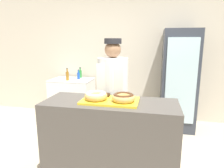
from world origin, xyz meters
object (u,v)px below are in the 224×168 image
object	(u,v)px
brownie_back_left	(106,95)
chest_freezer	(72,99)
brownie_back_right	(119,96)
bottle_blue	(79,75)
bottle_amber	(67,76)
beverage_fridge	(179,80)
serving_tray	(110,101)
baker_person	(113,97)
donut_chocolate_glaze	(123,97)
bottle_green	(80,74)
donut_light_glaze	(96,96)

from	to	relation	value
brownie_back_left	chest_freezer	xyz separation A→B (m)	(-1.13, 1.61, -0.58)
brownie_back_left	brownie_back_right	world-z (taller)	same
bottle_blue	bottle_amber	bearing A→B (deg)	-129.16
brownie_back_left	beverage_fridge	distance (m)	1.88
serving_tray	bottle_blue	size ratio (longest dim) A/B	3.17
brownie_back_left	chest_freezer	bearing A→B (deg)	125.22
brownie_back_left	baker_person	distance (m)	0.44
brownie_back_left	bottle_amber	xyz separation A→B (m)	(-1.16, 1.47, -0.06)
brownie_back_right	baker_person	xyz separation A→B (m)	(-0.16, 0.42, -0.14)
donut_chocolate_glaze	bottle_green	world-z (taller)	same
donut_chocolate_glaze	bottle_green	distance (m)	2.34
serving_tray	bottle_amber	bearing A→B (deg)	127.73
donut_chocolate_glaze	chest_freezer	size ratio (longest dim) A/B	0.30
brownie_back_left	brownie_back_right	xyz separation A→B (m)	(0.15, 0.00, 0.00)
donut_light_glaze	donut_chocolate_glaze	distance (m)	0.31
beverage_fridge	bottle_amber	world-z (taller)	beverage_fridge
beverage_fridge	bottle_green	bearing A→B (deg)	173.81
serving_tray	donut_chocolate_glaze	xyz separation A→B (m)	(0.15, -0.03, 0.06)
beverage_fridge	chest_freezer	distance (m)	2.18
donut_light_glaze	brownie_back_left	distance (m)	0.18
donut_chocolate_glaze	serving_tray	bearing A→B (deg)	168.55
brownie_back_left	brownie_back_right	bearing A→B (deg)	0.00
beverage_fridge	bottle_amber	size ratio (longest dim) A/B	7.31
donut_light_glaze	brownie_back_left	xyz separation A→B (m)	(0.08, 0.16, -0.03)
donut_chocolate_glaze	brownie_back_left	size ratio (longest dim) A/B	3.14
serving_tray	beverage_fridge	world-z (taller)	beverage_fridge
serving_tray	brownie_back_left	world-z (taller)	brownie_back_left
bottle_blue	brownie_back_right	bearing A→B (deg)	-55.32
baker_person	bottle_green	size ratio (longest dim) A/B	7.36
bottle_green	bottle_blue	distance (m)	0.15
donut_light_glaze	bottle_amber	xyz separation A→B (m)	(-1.09, 1.63, -0.09)
serving_tray	chest_freezer	world-z (taller)	serving_tray
brownie_back_left	chest_freezer	world-z (taller)	brownie_back_left
beverage_fridge	donut_light_glaze	bearing A→B (deg)	-121.27
baker_person	bottle_blue	bearing A→B (deg)	128.44
brownie_back_left	brownie_back_right	size ratio (longest dim) A/B	1.00
donut_chocolate_glaze	beverage_fridge	world-z (taller)	beverage_fridge
chest_freezer	bottle_amber	bearing A→B (deg)	-102.46
serving_tray	bottle_blue	xyz separation A→B (m)	(-1.08, 1.80, -0.05)
serving_tray	brownie_back_right	distance (m)	0.15
bottle_amber	serving_tray	bearing A→B (deg)	-52.27
serving_tray	donut_light_glaze	bearing A→B (deg)	-168.55
brownie_back_left	baker_person	size ratio (longest dim) A/B	0.05
bottle_green	bottle_amber	world-z (taller)	bottle_amber
serving_tray	baker_person	world-z (taller)	baker_person
brownie_back_right	bottle_green	size ratio (longest dim) A/B	0.36
brownie_back_left	chest_freezer	distance (m)	2.05
bottle_amber	bottle_green	bearing A→B (deg)	67.31
brownie_back_right	bottle_blue	bearing A→B (deg)	124.68
brownie_back_left	donut_light_glaze	bearing A→B (deg)	-116.10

